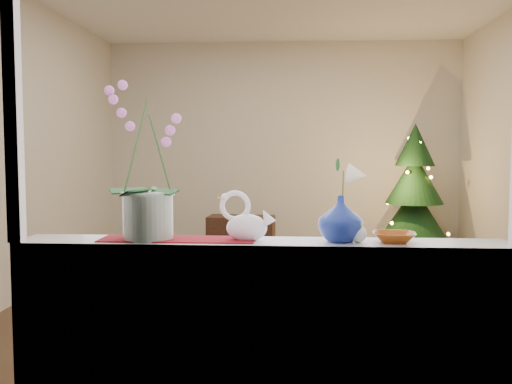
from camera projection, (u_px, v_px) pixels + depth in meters
The scene contains 16 objects.
ground at pixel (277, 301), 4.98m from camera, with size 5.00×5.00×0.00m, color #372116.
wall_back at pixel (283, 148), 7.37m from camera, with size 4.50×0.10×2.70m, color beige.
wall_front at pixel (260, 144), 2.39m from camera, with size 4.50×0.10×2.70m, color beige.
wall_left at pixel (22, 147), 5.03m from camera, with size 0.10×5.00×2.70m, color beige.
window_apron at pixel (260, 352), 2.50m from camera, with size 2.20×0.08×0.88m, color white.
windowsill at pixel (262, 245), 2.55m from camera, with size 2.20×0.26×0.04m, color white.
window_frame at pixel (260, 61), 2.39m from camera, with size 2.22×0.06×1.60m, color white, non-canonical shape.
runner at pixel (178, 239), 2.58m from camera, with size 0.70×0.20×0.01m, color maroon.
orchid_pot at pixel (147, 160), 2.56m from camera, with size 0.25×0.25×0.72m, color white, non-canonical shape.
swan at pixel (247, 217), 2.55m from camera, with size 0.25×0.11×0.21m, color white, non-canonical shape.
blue_vase at pixel (340, 215), 2.52m from camera, with size 0.23×0.23×0.24m, color navy.
lily at pixel (341, 168), 2.50m from camera, with size 0.13×0.07×0.18m, color white, non-canonical shape.
paperweight at pixel (358, 234), 2.50m from camera, with size 0.08×0.08×0.08m, color silver.
amber_dish at pixel (394, 238), 2.50m from camera, with size 0.16×0.16×0.04m, color #8C4111.
xmas_tree at pixel (414, 192), 6.75m from camera, with size 0.89×0.89×1.63m, color black, non-canonical shape.
side_table at pixel (241, 241), 6.54m from camera, with size 0.75×0.38×0.56m, color black.
Camera 1 is at (0.14, -4.89, 1.33)m, focal length 40.00 mm.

